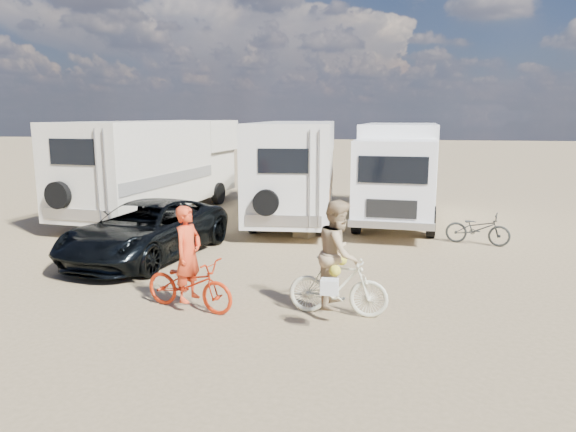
% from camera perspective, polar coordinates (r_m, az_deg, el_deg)
% --- Properties ---
extents(ground, '(140.00, 140.00, 0.00)m').
position_cam_1_polar(ground, '(11.48, -6.31, -6.96)').
color(ground, '#9B835C').
rests_on(ground, ground).
extents(rv_main, '(3.13, 8.20, 3.29)m').
position_cam_1_polar(rv_main, '(18.00, 0.86, 4.92)').
color(rv_main, white).
rests_on(rv_main, ground).
extents(rv_left, '(3.52, 8.95, 3.31)m').
position_cam_1_polar(rv_left, '(19.31, -14.08, 5.04)').
color(rv_left, silver).
rests_on(rv_left, ground).
extents(box_truck, '(2.83, 7.35, 3.23)m').
position_cam_1_polar(box_truck, '(17.80, 11.81, 4.53)').
color(box_truck, white).
rests_on(box_truck, ground).
extents(dark_suv, '(3.10, 5.34, 1.40)m').
position_cam_1_polar(dark_suv, '(13.53, -15.13, -1.47)').
color(dark_suv, black).
rests_on(dark_suv, ground).
extents(bike_man, '(1.94, 1.09, 0.96)m').
position_cam_1_polar(bike_man, '(9.80, -10.66, -7.25)').
color(bike_man, red).
rests_on(bike_man, ground).
extents(bike_woman, '(1.81, 0.63, 1.07)m').
position_cam_1_polar(bike_woman, '(9.39, 5.45, -7.59)').
color(bike_woman, beige).
rests_on(bike_woman, ground).
extents(rider_man, '(0.57, 0.72, 1.74)m').
position_cam_1_polar(rider_man, '(9.69, -10.74, -5.06)').
color(rider_man, '#EB431E').
rests_on(rider_man, ground).
extents(rider_woman, '(0.79, 0.97, 1.90)m').
position_cam_1_polar(rider_woman, '(9.27, 5.50, -5.15)').
color(rider_woman, tan).
rests_on(rider_woman, ground).
extents(bike_parked, '(1.80, 1.01, 0.89)m').
position_cam_1_polar(bike_parked, '(15.34, 19.90, -1.29)').
color(bike_parked, '#252725').
rests_on(bike_parked, ground).
extents(cooler, '(0.56, 0.45, 0.40)m').
position_cam_1_polar(cooler, '(13.92, -14.88, -3.22)').
color(cooler, '#2D4C89').
rests_on(cooler, ground).
extents(crate, '(0.64, 0.64, 0.40)m').
position_cam_1_polar(crate, '(15.39, 1.77, -1.54)').
color(crate, '#998259').
rests_on(crate, ground).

